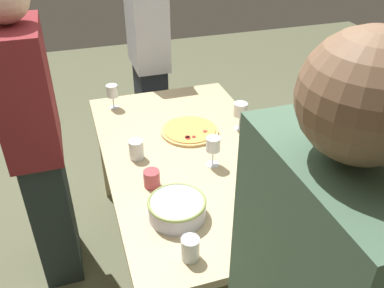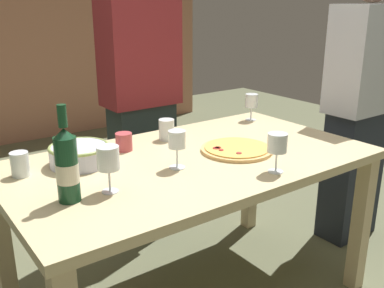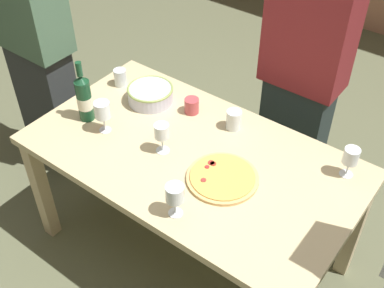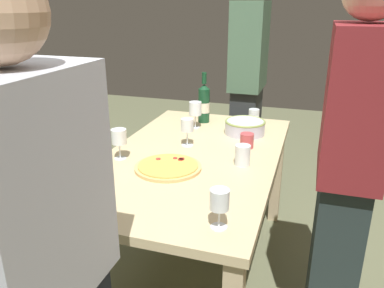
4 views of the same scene
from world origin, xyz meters
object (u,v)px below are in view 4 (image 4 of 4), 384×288
wine_bottle (204,103)px  wine_glass_by_bottle (119,137)px  person_host (248,84)px  person_guest_left (346,168)px  cup_amber (254,116)px  serving_bowl (245,126)px  wine_glass_far_left (220,202)px  dining_table (192,170)px  cup_ceramic (243,155)px  pizza (168,167)px  cup_spare (247,141)px  wine_glass_far_right (187,126)px  wine_glass_near_pizza (195,110)px

wine_bottle → wine_glass_by_bottle: (0.77, -0.23, -0.01)m
person_host → person_guest_left: person_host is taller
cup_amber → serving_bowl: bearing=-3.8°
wine_glass_far_left → person_host: 1.86m
dining_table → cup_ceramic: bearing=79.9°
dining_table → person_guest_left: 0.80m
dining_table → pizza: bearing=-14.4°
cup_spare → dining_table: bearing=-52.7°
pizza → person_host: person_host is taller
wine_glass_far_right → person_host: size_ratio=0.09×
serving_bowl → wine_bottle: 0.36m
wine_glass_far_left → cup_amber: wine_glass_far_left is taller
pizza → serving_bowl: size_ratio=1.32×
pizza → cup_spare: bearing=142.6°
dining_table → cup_spare: bearing=127.3°
serving_bowl → wine_glass_far_left: (1.08, 0.11, 0.06)m
wine_glass_by_bottle → wine_glass_far_left: size_ratio=1.05×
wine_glass_far_left → person_guest_left: 0.65m
dining_table → cup_spare: (-0.20, 0.26, 0.13)m
pizza → cup_amber: cup_amber is taller
pizza → serving_bowl: bearing=158.2°
cup_spare → serving_bowl: bearing=-167.0°
cup_amber → wine_glass_near_pizza: bearing=-58.1°
cup_ceramic → cup_amber: bearing=-175.1°
serving_bowl → cup_ceramic: (0.48, 0.08, 0.00)m
cup_ceramic → wine_glass_far_right: bearing=-116.6°
serving_bowl → wine_glass_far_right: wine_glass_far_right is taller
wine_bottle → wine_glass_far_right: bearing=4.8°
wine_glass_by_bottle → cup_amber: wine_glass_by_bottle is taller
wine_glass_by_bottle → person_guest_left: size_ratio=0.10×
wine_glass_by_bottle → cup_ceramic: wine_glass_by_bottle is taller
serving_bowl → cup_amber: size_ratio=2.55×
person_guest_left → cup_amber: bearing=-44.4°
cup_ceramic → wine_glass_far_left: bearing=2.8°
serving_bowl → wine_glass_by_bottle: size_ratio=1.54×
wine_glass_near_pizza → cup_amber: size_ratio=1.77×
serving_bowl → wine_glass_far_left: 1.09m
serving_bowl → wine_glass_by_bottle: bearing=-42.1°
pizza → cup_amber: 0.93m
dining_table → person_host: person_host is taller
wine_glass_far_right → person_guest_left: 0.88m
wine_glass_by_bottle → wine_glass_far_right: (-0.29, 0.27, -0.00)m
wine_glass_by_bottle → wine_glass_far_left: 0.81m
dining_table → cup_ceramic: size_ratio=15.52×
person_guest_left → dining_table: bearing=0.0°
cup_ceramic → person_host: (-1.25, -0.20, 0.10)m
wine_bottle → cup_ceramic: wine_bottle is taller
pizza → person_guest_left: size_ratio=0.20×
pizza → wine_glass_by_bottle: 0.31m
cup_spare → pizza: bearing=-37.4°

